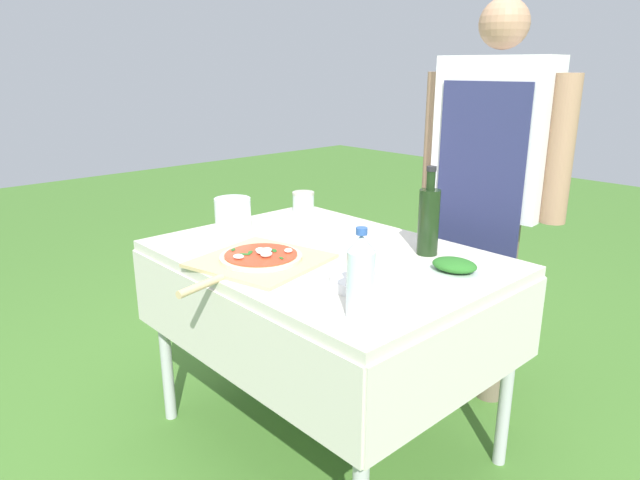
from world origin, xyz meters
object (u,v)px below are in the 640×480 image
at_px(pizza_on_peel, 259,259).
at_px(oil_bottle, 429,220).
at_px(person_cook, 490,177).
at_px(mixing_tub, 233,215).
at_px(water_bottle, 361,276).
at_px(plate_stack, 374,279).
at_px(herb_container, 454,266).
at_px(prep_table, 326,277).
at_px(sauce_jar, 303,203).

xyz_separation_m(pizza_on_peel, oil_bottle, (0.32, 0.48, 0.11)).
distance_m(person_cook, mixing_tub, 1.03).
distance_m(water_bottle, plate_stack, 0.25).
xyz_separation_m(person_cook, herb_container, (0.23, -0.56, -0.18)).
bearing_deg(oil_bottle, person_cook, 97.03).
bearing_deg(person_cook, prep_table, 69.31).
bearing_deg(pizza_on_peel, person_cook, 61.96).
bearing_deg(herb_container, plate_stack, -112.46).
xyz_separation_m(herb_container, plate_stack, (-0.11, -0.26, -0.01)).
height_order(mixing_tub, plate_stack, mixing_tub).
distance_m(water_bottle, mixing_tub, 0.90).
xyz_separation_m(person_cook, plate_stack, (0.13, -0.82, -0.19)).
xyz_separation_m(water_bottle, sauce_jar, (-0.93, 0.62, -0.07)).
height_order(plate_stack, sauce_jar, sauce_jar).
distance_m(oil_bottle, mixing_tub, 0.76).
xyz_separation_m(pizza_on_peel, water_bottle, (0.51, -0.06, 0.10)).
relative_size(herb_container, plate_stack, 0.72).
xyz_separation_m(prep_table, sauce_jar, (-0.49, 0.33, 0.13)).
distance_m(pizza_on_peel, sauce_jar, 0.70).
height_order(water_bottle, sauce_jar, water_bottle).
xyz_separation_m(oil_bottle, sauce_jar, (-0.74, 0.08, -0.08)).
relative_size(water_bottle, herb_container, 1.26).
bearing_deg(mixing_tub, prep_table, 11.18).
bearing_deg(pizza_on_peel, oil_bottle, 43.94).
relative_size(person_cook, mixing_tub, 11.56).
bearing_deg(oil_bottle, sauce_jar, 174.13).
bearing_deg(sauce_jar, prep_table, -33.56).
distance_m(water_bottle, herb_container, 0.46).
bearing_deg(oil_bottle, herb_container, -27.44).
bearing_deg(mixing_tub, water_bottle, -13.37).
height_order(person_cook, sauce_jar, person_cook).
bearing_deg(oil_bottle, water_bottle, -70.09).
bearing_deg(water_bottle, person_cook, 104.11).
distance_m(herb_container, sauce_jar, 0.93).
bearing_deg(person_cook, oil_bottle, 90.98).
height_order(prep_table, mixing_tub, mixing_tub).
distance_m(prep_table, water_bottle, 0.57).
relative_size(person_cook, plate_stack, 6.12).
bearing_deg(pizza_on_peel, plate_stack, 6.52).
xyz_separation_m(oil_bottle, herb_container, (0.17, -0.09, -0.10)).
height_order(oil_bottle, mixing_tub, oil_bottle).
relative_size(person_cook, oil_bottle, 5.31).
distance_m(pizza_on_peel, oil_bottle, 0.59).
height_order(person_cook, water_bottle, person_cook).
bearing_deg(plate_stack, pizza_on_peel, -160.55).
xyz_separation_m(pizza_on_peel, mixing_tub, (-0.37, 0.15, 0.05)).
relative_size(mixing_tub, sauce_jar, 1.44).
xyz_separation_m(person_cook, pizza_on_peel, (-0.26, -0.95, -0.19)).
xyz_separation_m(mixing_tub, sauce_jar, (-0.06, 0.41, -0.03)).
height_order(water_bottle, mixing_tub, water_bottle).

